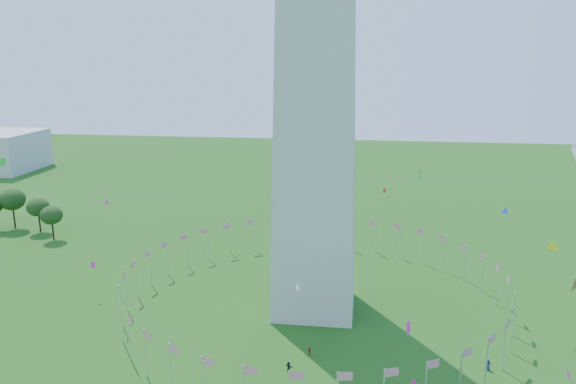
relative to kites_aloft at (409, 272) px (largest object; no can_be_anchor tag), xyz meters
name	(u,v)px	position (x,y,z in m)	size (l,w,h in m)	color
flag_ring	(314,289)	(-17.25, 28.31, -15.96)	(80.24, 80.24, 9.00)	silver
kites_aloft	(409,272)	(0.00, 0.00, 0.00)	(110.29, 77.70, 40.07)	yellow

